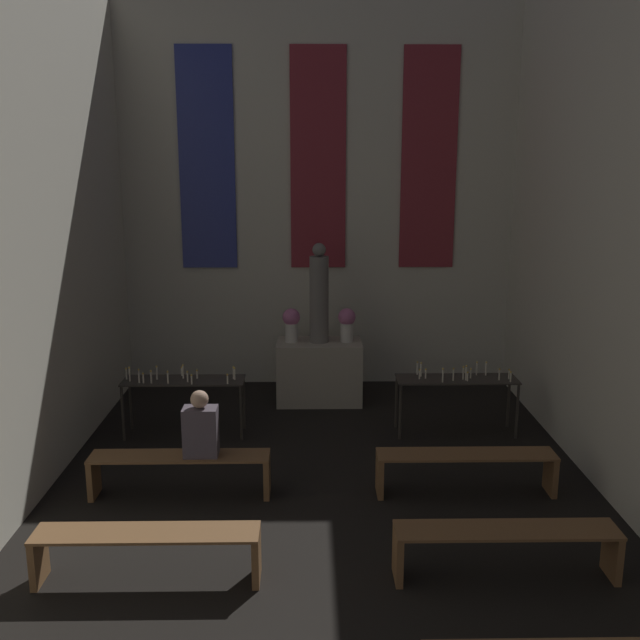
% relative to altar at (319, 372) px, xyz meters
% --- Properties ---
extents(wall_back, '(6.24, 0.16, 5.87)m').
position_rel_altar_xyz_m(wall_back, '(0.00, 1.01, 2.51)').
color(wall_back, beige).
rests_on(wall_back, ground_plane).
extents(altar, '(1.24, 0.70, 0.92)m').
position_rel_altar_xyz_m(altar, '(0.00, 0.00, 0.00)').
color(altar, '#ADA38E').
rests_on(altar, ground_plane).
extents(statue, '(0.28, 0.28, 1.45)m').
position_rel_altar_xyz_m(statue, '(0.00, 0.00, 1.14)').
color(statue, slate).
rests_on(statue, altar).
extents(flower_vase_left, '(0.25, 0.25, 0.50)m').
position_rel_altar_xyz_m(flower_vase_left, '(-0.40, 0.00, 0.74)').
color(flower_vase_left, beige).
rests_on(flower_vase_left, altar).
extents(flower_vase_right, '(0.25, 0.25, 0.50)m').
position_rel_altar_xyz_m(flower_vase_right, '(0.40, 0.00, 0.74)').
color(flower_vase_right, beige).
rests_on(flower_vase_right, altar).
extents(candle_rack_left, '(1.56, 0.47, 0.94)m').
position_rel_altar_xyz_m(candle_rack_left, '(-1.77, -1.29, 0.21)').
color(candle_rack_left, '#332D28').
rests_on(candle_rack_left, ground_plane).
extents(candle_rack_right, '(1.56, 0.47, 0.95)m').
position_rel_altar_xyz_m(candle_rack_right, '(1.77, -1.29, 0.21)').
color(candle_rack_right, '#332D28').
rests_on(candle_rack_right, ground_plane).
extents(pew_third_left, '(1.91, 0.36, 0.46)m').
position_rel_altar_xyz_m(pew_third_left, '(-1.53, -4.62, -0.12)').
color(pew_third_left, brown).
rests_on(pew_third_left, ground_plane).
extents(pew_third_right, '(1.91, 0.36, 0.46)m').
position_rel_altar_xyz_m(pew_third_right, '(1.53, -4.62, -0.12)').
color(pew_third_right, brown).
rests_on(pew_third_right, ground_plane).
extents(pew_back_left, '(1.91, 0.36, 0.46)m').
position_rel_altar_xyz_m(pew_back_left, '(-1.53, -3.03, -0.12)').
color(pew_back_left, brown).
rests_on(pew_back_left, ground_plane).
extents(pew_back_right, '(1.91, 0.36, 0.46)m').
position_rel_altar_xyz_m(pew_back_right, '(1.53, -3.03, -0.12)').
color(pew_back_right, brown).
rests_on(pew_back_right, ground_plane).
extents(person_seated, '(0.36, 0.24, 0.72)m').
position_rel_altar_xyz_m(person_seated, '(-1.29, -3.03, 0.31)').
color(person_seated, '#564C56').
rests_on(person_seated, pew_back_left).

